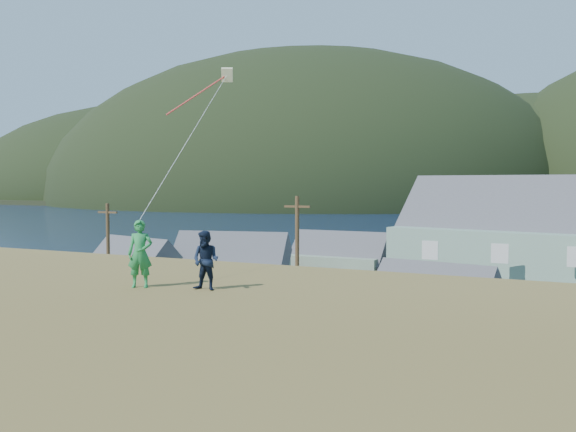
% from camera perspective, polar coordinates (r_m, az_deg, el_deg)
% --- Properties ---
extents(ground, '(900.00, 900.00, 0.00)m').
position_cam_1_polar(ground, '(35.32, 5.54, -13.44)').
color(ground, '#0A1638').
rests_on(ground, ground).
extents(grass_strip, '(110.00, 8.00, 0.10)m').
position_cam_1_polar(grass_strip, '(33.51, 4.32, -14.25)').
color(grass_strip, '#4C3D19').
rests_on(grass_strip, ground).
extents(waterfront_lot, '(72.00, 36.00, 0.12)m').
position_cam_1_polar(waterfront_lot, '(51.15, 12.22, -8.26)').
color(waterfront_lot, '#28282B').
rests_on(waterfront_lot, ground).
extents(wharf, '(26.00, 14.00, 0.90)m').
position_cam_1_polar(wharf, '(74.56, 11.89, -4.41)').
color(wharf, gray).
rests_on(wharf, ground).
extents(far_shore, '(900.00, 320.00, 2.00)m').
position_cam_1_polar(far_shore, '(362.10, 23.94, 1.32)').
color(far_shore, black).
rests_on(far_shore, ground).
extents(shed_teal, '(9.45, 7.63, 6.53)m').
position_cam_1_polar(shed_teal, '(55.12, -13.99, -4.96)').
color(shed_teal, '#285E51').
rests_on(shed_teal, waterfront_lot).
extents(shed_palegreen_near, '(10.73, 8.00, 7.01)m').
position_cam_1_polar(shed_palegreen_near, '(53.99, -5.22, -4.83)').
color(shed_palegreen_near, slate).
rests_on(shed_palegreen_near, waterfront_lot).
extents(shed_white, '(8.40, 6.37, 6.03)m').
position_cam_1_polar(shed_white, '(40.78, 12.66, -7.90)').
color(shed_white, silver).
rests_on(shed_white, waterfront_lot).
extents(shed_palegreen_far, '(9.50, 5.50, 6.32)m').
position_cam_1_polar(shed_palegreen_far, '(62.57, 4.60, -3.94)').
color(shed_palegreen_far, gray).
rests_on(shed_palegreen_far, waterfront_lot).
extents(utility_poles, '(34.10, 0.24, 9.50)m').
position_cam_1_polar(utility_poles, '(36.12, 4.56, -5.52)').
color(utility_poles, '#47331E').
rests_on(utility_poles, waterfront_lot).
extents(parked_cars, '(24.28, 11.37, 1.55)m').
position_cam_1_polar(parked_cars, '(57.80, 4.68, -6.11)').
color(parked_cars, silver).
rests_on(parked_cars, waterfront_lot).
extents(kite_flyer_green, '(0.78, 0.67, 1.80)m').
position_cam_1_polar(kite_flyer_green, '(17.45, -13.01, -3.28)').
color(kite_flyer_green, '#248541').
rests_on(kite_flyer_green, hillside).
extents(kite_flyer_navy, '(0.77, 0.61, 1.54)m').
position_cam_1_polar(kite_flyer_navy, '(16.73, -7.32, -3.95)').
color(kite_flyer_navy, black).
rests_on(kite_flyer_navy, hillside).
extents(kite_rig, '(2.05, 4.87, 10.97)m').
position_cam_1_polar(kite_rig, '(26.51, -5.93, 11.97)').
color(kite_rig, '#F5F3BA').
rests_on(kite_rig, ground).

